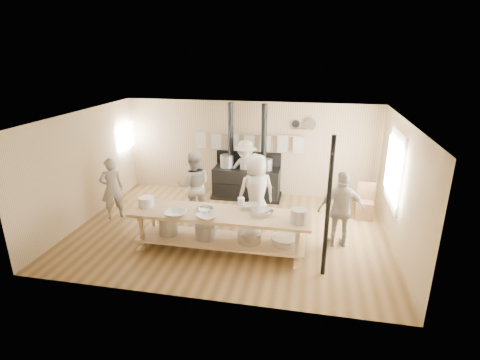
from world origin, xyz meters
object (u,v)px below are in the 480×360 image
object	(u,v)px
cook_far_left	(112,189)
cook_by_window	(245,171)
cook_center	(256,192)
cook_left	(194,186)
roasting_pan	(250,206)
cook_right	(341,210)
chair	(364,208)
prep_table	(220,228)
stove	(246,179)

from	to	relation	value
cook_far_left	cook_by_window	xyz separation A→B (m)	(2.92, 1.79, 0.07)
cook_far_left	cook_center	world-z (taller)	cook_center
cook_left	roasting_pan	world-z (taller)	cook_left
cook_left	cook_right	distance (m)	3.45
cook_far_left	cook_by_window	size ratio (longest dim) A/B	0.92
cook_left	chair	size ratio (longest dim) A/B	1.94
cook_center	chair	size ratio (longest dim) A/B	2.05
cook_center	cook_right	xyz separation A→B (m)	(1.84, -0.46, -0.07)
prep_table	cook_right	distance (m)	2.51
stove	cook_left	xyz separation A→B (m)	(-0.99, -1.58, 0.31)
cook_center	chair	bearing A→B (deg)	174.25
roasting_pan	cook_by_window	bearing A→B (deg)	102.69
stove	cook_center	distance (m)	1.95
cook_left	chair	distance (m)	4.17
chair	roasting_pan	distance (m)	3.21
stove	cook_left	world-z (taller)	stove
cook_left	chair	xyz separation A→B (m)	(4.05, 0.81, -0.58)
prep_table	cook_by_window	distance (m)	2.87
prep_table	cook_center	size ratio (longest dim) A/B	2.05
stove	cook_center	bearing A→B (deg)	-73.32
stove	cook_right	xyz separation A→B (m)	(2.39, -2.30, 0.29)
prep_table	cook_far_left	world-z (taller)	cook_far_left
prep_table	cook_left	size ratio (longest dim) A/B	2.16
stove	cook_right	distance (m)	3.33
cook_left	cook_right	xyz separation A→B (m)	(3.38, -0.72, -0.02)
cook_left	cook_center	bearing A→B (deg)	152.48
cook_right	cook_by_window	xyz separation A→B (m)	(-2.39, 2.13, 0.01)
cook_left	cook_right	size ratio (longest dim) A/B	1.03
cook_left	stove	bearing A→B (deg)	-140.12
cook_right	roasting_pan	size ratio (longest dim) A/B	4.23
cook_by_window	roasting_pan	xyz separation A→B (m)	(0.57, -2.52, 0.07)
prep_table	cook_center	bearing A→B (deg)	64.92
prep_table	cook_right	world-z (taller)	cook_right
prep_table	stove	bearing A→B (deg)	89.96
prep_table	roasting_pan	world-z (taller)	roasting_pan
cook_by_window	roasting_pan	size ratio (longest dim) A/B	4.30
prep_table	chair	distance (m)	3.81
cook_center	cook_right	distance (m)	1.90
stove	cook_left	distance (m)	1.89
prep_table	cook_center	world-z (taller)	cook_center
cook_by_window	chair	xyz separation A→B (m)	(3.07, -0.60, -0.57)
prep_table	cook_center	distance (m)	1.35
stove	chair	distance (m)	3.17
stove	roasting_pan	distance (m)	2.77
prep_table	cook_left	xyz separation A→B (m)	(-0.99, 1.44, 0.31)
stove	cook_far_left	size ratio (longest dim) A/B	1.72
stove	prep_table	size ratio (longest dim) A/B	0.72
chair	roasting_pan	xyz separation A→B (m)	(-2.50, -1.92, 0.64)
stove	cook_left	bearing A→B (deg)	-122.08
cook_center	roasting_pan	xyz separation A→B (m)	(0.01, -0.85, 0.01)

